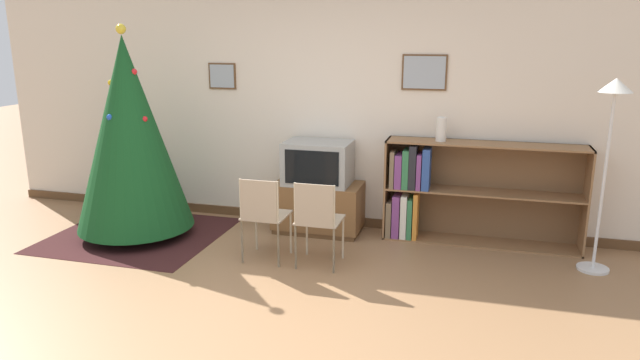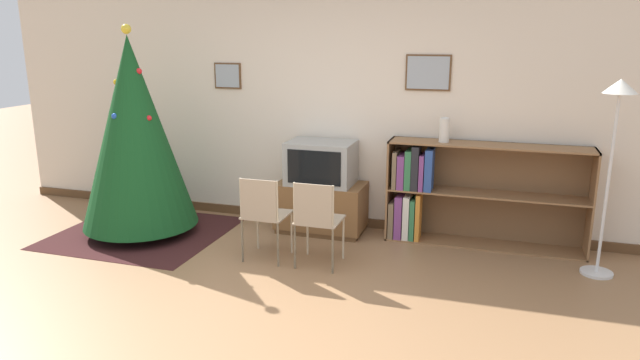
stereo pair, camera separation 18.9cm
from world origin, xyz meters
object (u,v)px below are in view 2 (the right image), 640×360
object	(u,v)px
christmas_tree	(135,133)
standing_lamp	(615,127)
folding_chair_left	(263,213)
folding_chair_right	(317,218)
vase	(444,130)
television	(321,163)
bookshelf	(450,193)
tv_console	(321,207)

from	to	relation	value
christmas_tree	standing_lamp	size ratio (longest dim) A/B	1.26
folding_chair_left	folding_chair_right	xyz separation A→B (m)	(0.53, 0.00, 0.00)
folding_chair_right	vase	distance (m)	1.61
television	bookshelf	world-z (taller)	bookshelf
folding_chair_left	television	bearing A→B (deg)	74.78
tv_console	television	distance (m)	0.50
christmas_tree	folding_chair_right	bearing A→B (deg)	-8.66
television	bookshelf	bearing A→B (deg)	3.95
folding_chair_right	vase	bearing A→B (deg)	46.27
christmas_tree	standing_lamp	xyz separation A→B (m)	(4.54, 0.29, 0.24)
standing_lamp	christmas_tree	bearing A→B (deg)	-176.33
christmas_tree	standing_lamp	world-z (taller)	christmas_tree
christmas_tree	tv_console	xyz separation A→B (m)	(1.83, 0.65, -0.83)
folding_chair_left	bookshelf	distance (m)	1.93
christmas_tree	folding_chair_left	world-z (taller)	christmas_tree
television	folding_chair_right	distance (m)	1.04
bookshelf	vase	bearing A→B (deg)	-170.83
bookshelf	vase	distance (m)	0.66
vase	standing_lamp	distance (m)	1.52
tv_console	vase	bearing A→B (deg)	3.46
television	bookshelf	size ratio (longest dim) A/B	0.36
tv_console	folding_chair_right	size ratio (longest dim) A/B	1.15
tv_console	folding_chair_left	distance (m)	1.02
christmas_tree	bookshelf	distance (m)	3.32
christmas_tree	tv_console	bearing A→B (deg)	19.56
christmas_tree	standing_lamp	distance (m)	4.56
tv_console	bookshelf	size ratio (longest dim) A/B	0.48
tv_console	folding_chair_left	xyz separation A→B (m)	(-0.26, -0.97, 0.20)
vase	tv_console	bearing A→B (deg)	-176.54
vase	standing_lamp	bearing A→B (deg)	-16.66
christmas_tree	standing_lamp	bearing A→B (deg)	3.67
tv_console	vase	xyz separation A→B (m)	(1.26, 0.08, 0.90)
television	tv_console	bearing A→B (deg)	90.00
folding_chair_left	bookshelf	world-z (taller)	bookshelf
tv_console	folding_chair_left	world-z (taller)	folding_chair_left
television	vase	distance (m)	1.33
television	bookshelf	xyz separation A→B (m)	(1.35, 0.09, -0.24)
christmas_tree	television	xyz separation A→B (m)	(1.83, 0.65, -0.33)
christmas_tree	folding_chair_left	size ratio (longest dim) A/B	2.67
television	bookshelf	distance (m)	1.38
bookshelf	standing_lamp	xyz separation A→B (m)	(1.36, -0.45, 0.81)
tv_console	vase	size ratio (longest dim) A/B	3.83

